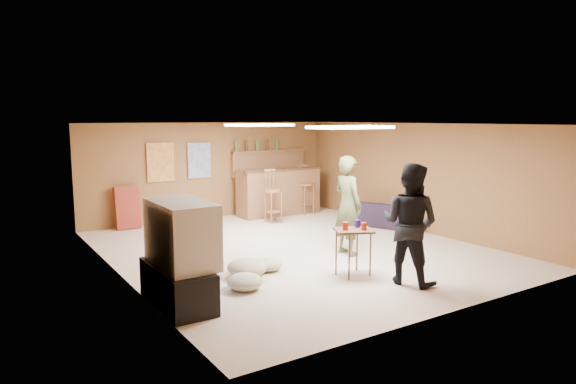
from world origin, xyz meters
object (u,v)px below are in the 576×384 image
sofa (381,214)px  tv_body (181,234)px  tray_table (353,252)px  bar_counter (279,192)px  person_black (410,224)px  person_olive (348,205)px

sofa → tv_body: bearing=90.5°
tv_body → sofa: (5.35, 2.18, -0.64)m
sofa → tray_table: bearing=109.1°
tv_body → bar_counter: size_ratio=0.55×
bar_counter → tv_body: bearing=-133.0°
sofa → tray_table: 3.71m
tray_table → tv_body: bearing=174.6°
person_black → tray_table: bearing=12.6°
person_black → tray_table: (-0.43, 0.69, -0.50)m
tv_body → person_black: bearing=-17.3°
tv_body → person_black: size_ratio=0.65×
person_olive → tv_body: bearing=103.4°
bar_counter → person_olive: 3.83m
tv_body → sofa: 5.81m
sofa → tray_table: tray_table is taller
person_olive → tray_table: person_olive is taller
tv_body → tray_table: 2.61m
tv_body → person_olive: size_ratio=0.65×
tv_body → bar_counter: 6.09m
bar_counter → person_olive: person_olive is taller
bar_counter → tray_table: 4.96m
person_olive → sofa: size_ratio=0.95×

